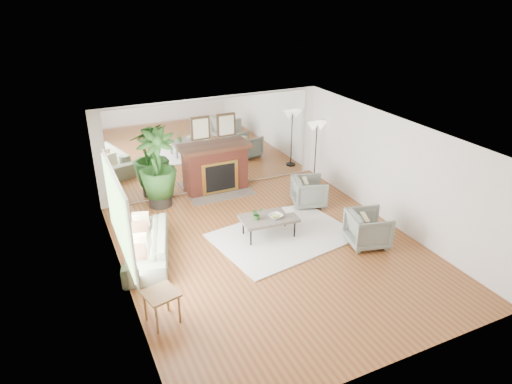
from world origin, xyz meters
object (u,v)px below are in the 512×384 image
armchair_front (368,229)px  side_table (161,297)px  armchair_back (309,192)px  floor_lamp (317,131)px  sofa (147,245)px  coffee_table (269,219)px  potted_ficus (157,167)px  fireplace (217,169)px

armchair_front → side_table: 4.61m
armchair_back → floor_lamp: bearing=-19.5°
sofa → armchair_front: 4.61m
coffee_table → floor_lamp: (2.53, 2.20, 1.01)m
armchair_front → floor_lamp: (0.77, 3.38, 1.08)m
floor_lamp → potted_ficus: bearing=175.7°
floor_lamp → side_table: bearing=-143.7°
armchair_front → side_table: (-4.58, -0.55, 0.11)m
coffee_table → sofa: bearing=174.1°
coffee_table → sofa: (-2.62, 0.27, -0.14)m
coffee_table → side_table: bearing=-148.5°
sofa → fireplace: bearing=150.1°
fireplace → armchair_back: size_ratio=2.57×
fireplace → armchair_back: (1.78, -1.72, -0.30)m
armchair_back → side_table: size_ratio=1.30×
fireplace → armchair_front: size_ratio=2.48×
side_table → fireplace: bearing=59.0°
coffee_table → fireplace: bearing=93.6°
armchair_back → fireplace: bearing=63.3°
side_table → potted_ficus: bearing=76.1°
fireplace → floor_lamp: fireplace is taller
sofa → side_table: (-0.20, -2.00, 0.18)m
fireplace → sofa: bearing=-135.4°
armchair_back → side_table: (-4.43, -2.70, 0.12)m
fireplace → armchair_front: bearing=-63.5°
fireplace → floor_lamp: (2.70, -0.48, 0.80)m
fireplace → armchair_front: (1.93, -3.87, -0.28)m
coffee_table → armchair_front: armchair_front is taller
fireplace → coffee_table: 2.70m
coffee_table → armchair_back: (1.61, 0.97, -0.08)m
side_table → sofa: bearing=84.3°
sofa → potted_ficus: potted_ficus is taller
armchair_back → armchair_front: bearing=-158.8°
armchair_back → side_table: 5.19m
armchair_back → potted_ficus: 3.78m
side_table → potted_ficus: potted_ficus is taller
fireplace → potted_ficus: bearing=-174.3°
armchair_back → floor_lamp: floor_lamp is taller
fireplace → coffee_table: (0.17, -2.69, -0.21)m
armchair_front → floor_lamp: floor_lamp is taller
armchair_front → potted_ficus: 5.16m
side_table → floor_lamp: bearing=36.3°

